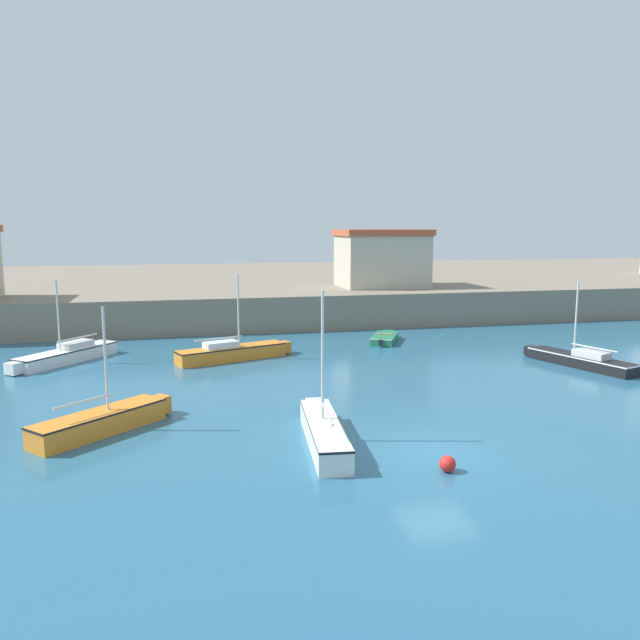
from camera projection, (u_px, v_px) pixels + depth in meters
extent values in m
plane|color=#28607F|center=(437.00, 453.00, 20.96)|extent=(200.00, 200.00, 0.00)
cube|color=gray|center=(263.00, 287.00, 63.52)|extent=(120.00, 40.00, 2.56)
cube|color=black|center=(581.00, 361.00, 33.70)|extent=(3.07, 6.20, 0.62)
cube|color=black|center=(532.00, 350.00, 36.54)|extent=(0.84, 0.75, 0.52)
cube|color=white|center=(581.00, 356.00, 33.66)|extent=(3.10, 6.26, 0.07)
cylinder|color=silver|center=(576.00, 318.00, 33.74)|extent=(0.10, 0.10, 4.01)
cylinder|color=silver|center=(594.00, 348.00, 32.92)|extent=(0.92, 2.64, 0.08)
cube|color=silver|center=(591.00, 354.00, 33.10)|extent=(1.40, 2.01, 0.36)
cube|color=orange|center=(232.00, 353.00, 35.34)|extent=(6.38, 3.39, 0.77)
cube|color=orange|center=(284.00, 347.00, 37.19)|extent=(0.78, 0.86, 0.66)
cube|color=black|center=(231.00, 347.00, 35.28)|extent=(6.44, 3.42, 0.07)
cylinder|color=silver|center=(238.00, 310.00, 35.22)|extent=(0.10, 0.10, 4.13)
cylinder|color=silver|center=(218.00, 338.00, 34.77)|extent=(2.70, 1.06, 0.08)
cube|color=silver|center=(221.00, 345.00, 34.91)|extent=(2.09, 1.49, 0.36)
cube|color=#237A4C|center=(385.00, 339.00, 40.64)|extent=(2.69, 3.48, 0.51)
cube|color=#237A4C|center=(389.00, 334.00, 42.47)|extent=(0.95, 0.89, 0.44)
cube|color=white|center=(385.00, 335.00, 40.61)|extent=(2.72, 3.52, 0.07)
cube|color=#997F5B|center=(385.00, 334.00, 40.60)|extent=(1.13, 0.71, 0.08)
cube|color=black|center=(380.00, 343.00, 38.98)|extent=(0.27, 0.27, 0.36)
cube|color=orange|center=(100.00, 423.00, 22.88)|extent=(4.66, 4.43, 0.82)
cube|color=orange|center=(160.00, 404.00, 25.22)|extent=(0.88, 0.89, 0.70)
cube|color=black|center=(99.00, 413.00, 22.83)|extent=(4.71, 4.47, 0.07)
cylinder|color=silver|center=(105.00, 359.00, 22.85)|extent=(0.10, 0.10, 3.85)
cylinder|color=silver|center=(83.00, 401.00, 22.21)|extent=(1.77, 1.64, 0.08)
cube|color=white|center=(324.00, 434.00, 21.65)|extent=(1.64, 5.84, 0.83)
cube|color=white|center=(314.00, 408.00, 24.71)|extent=(0.65, 0.55, 0.71)
cube|color=black|center=(324.00, 423.00, 21.59)|extent=(1.66, 5.90, 0.07)
cylinder|color=silver|center=(323.00, 355.00, 21.66)|extent=(0.10, 0.10, 4.55)
cylinder|color=silver|center=(327.00, 413.00, 20.79)|extent=(0.33, 2.59, 0.08)
cube|color=white|center=(68.00, 356.00, 34.86)|extent=(4.99, 5.75, 0.70)
cube|color=white|center=(14.00, 368.00, 31.79)|extent=(0.95, 0.93, 0.60)
cube|color=black|center=(67.00, 350.00, 34.81)|extent=(5.04, 5.81, 0.07)
cylinder|color=silver|center=(58.00, 316.00, 34.09)|extent=(0.10, 0.10, 3.94)
cylinder|color=silver|center=(78.00, 338.00, 35.42)|extent=(1.84, 2.26, 0.08)
cube|color=silver|center=(76.00, 345.00, 35.34)|extent=(1.91, 2.06, 0.36)
sphere|color=red|center=(448.00, 464.00, 19.33)|extent=(0.52, 0.52, 0.52)
cube|color=#BCB29E|center=(382.00, 261.00, 51.23)|extent=(6.77, 5.33, 4.18)
cube|color=#B25133|center=(382.00, 232.00, 50.88)|extent=(7.11, 5.60, 0.50)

